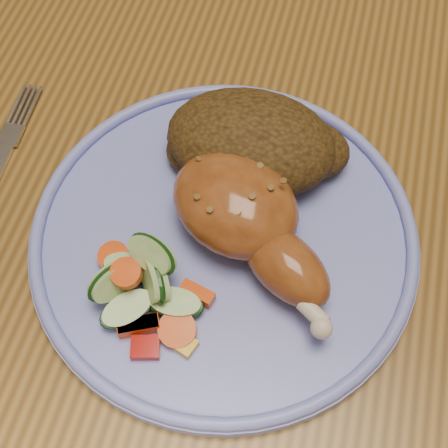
% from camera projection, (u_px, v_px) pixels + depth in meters
% --- Properties ---
extents(ground, '(4.00, 4.00, 0.00)m').
position_uv_depth(ground, '(273.00, 404.00, 1.17)').
color(ground, brown).
rests_on(ground, ground).
extents(dining_table, '(0.90, 1.40, 0.75)m').
position_uv_depth(dining_table, '(321.00, 232.00, 0.60)').
color(dining_table, brown).
rests_on(dining_table, ground).
extents(plate, '(0.30, 0.30, 0.01)m').
position_uv_depth(plate, '(224.00, 237.00, 0.49)').
color(plate, '#747FDB').
rests_on(plate, dining_table).
extents(plate_rim, '(0.30, 0.30, 0.01)m').
position_uv_depth(plate_rim, '(224.00, 230.00, 0.48)').
color(plate_rim, '#747FDB').
rests_on(plate_rim, plate).
extents(chicken_leg, '(0.16, 0.15, 0.06)m').
position_uv_depth(chicken_leg, '(247.00, 218.00, 0.46)').
color(chicken_leg, brown).
rests_on(chicken_leg, plate).
extents(rice_pilaf, '(0.15, 0.10, 0.06)m').
position_uv_depth(rice_pilaf, '(255.00, 144.00, 0.50)').
color(rice_pilaf, '#463011').
rests_on(rice_pilaf, plate).
extents(vegetable_pile, '(0.10, 0.10, 0.05)m').
position_uv_depth(vegetable_pile, '(143.00, 285.00, 0.45)').
color(vegetable_pile, '#A50A05').
rests_on(vegetable_pile, plate).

